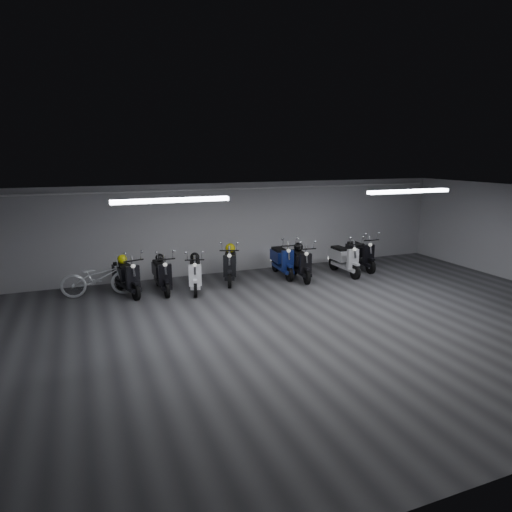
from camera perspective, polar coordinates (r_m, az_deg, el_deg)
name	(u,v)px	position (r m, az deg, el deg)	size (l,w,h in m)	color
floor	(321,324)	(10.10, 8.27, -8.55)	(14.00, 10.00, 0.01)	#39393C
ceiling	(325,196)	(9.44, 8.82, 7.53)	(14.00, 10.00, 0.01)	gray
back_wall	(243,227)	(14.13, -1.68, 3.68)	(14.00, 0.01, 2.80)	#AAABAD
fluor_strip_left	(171,200)	(9.32, -10.72, 6.99)	(2.40, 0.18, 0.08)	white
fluor_strip_right	(409,191)	(12.01, 18.90, 7.80)	(2.40, 0.18, 0.08)	white
conduit	(244,188)	(13.91, -1.59, 8.59)	(0.05, 0.05, 13.60)	white
scooter_0	(126,271)	(12.26, -16.19, -1.88)	(0.58, 1.74, 1.29)	black
scooter_1	(162,269)	(12.31, -11.92, -1.64)	(0.57, 1.70, 1.27)	black
scooter_2	(195,269)	(12.22, -7.77, -1.65)	(0.55, 1.66, 1.24)	white
scooter_3	(230,260)	(12.96, -3.32, -0.52)	(0.59, 1.78, 1.32)	black
scooter_4	(282,255)	(13.58, 3.36, 0.10)	(0.59, 1.78, 1.32)	navy
scooter_5	(301,258)	(13.33, 5.72, -0.27)	(0.57, 1.72, 1.28)	black
scooter_6	(345,254)	(14.02, 11.23, 0.26)	(0.59, 1.77, 1.31)	silver
scooter_7	(361,249)	(14.77, 13.19, 0.83)	(0.59, 1.78, 1.32)	black
bicycle	(98,274)	(12.41, -19.48, -2.12)	(0.66, 1.87, 1.21)	white
helmet_0	(195,257)	(12.38, -7.81, -0.14)	(0.26, 0.26, 0.26)	black
helmet_1	(230,248)	(13.14, -3.31, 1.01)	(0.29, 0.29, 0.29)	#CCBF0C
helmet_2	(298,247)	(13.48, 5.43, 1.16)	(0.28, 0.28, 0.28)	black
helmet_3	(122,259)	(12.41, -16.67, -0.40)	(0.25, 0.25, 0.25)	yellow
helmet_4	(159,258)	(12.48, -12.20, -0.21)	(0.23, 0.23, 0.23)	black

